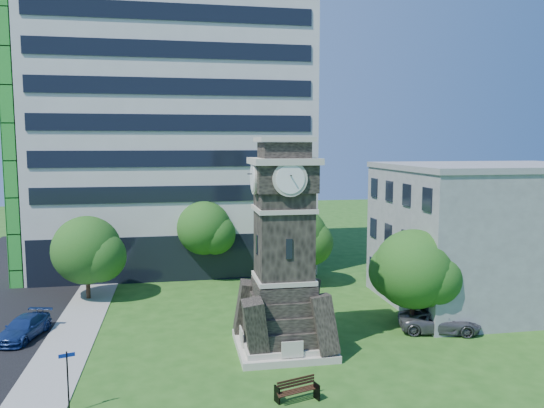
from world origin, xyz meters
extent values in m
plane|color=#235017|center=(0.00, 0.00, 0.00)|extent=(160.00, 160.00, 0.00)
cube|color=gray|center=(-9.50, 5.00, 0.03)|extent=(3.00, 70.00, 0.06)
cube|color=beige|center=(3.00, 2.00, 0.20)|extent=(5.40, 5.40, 0.40)
cube|color=beige|center=(3.00, 2.00, 0.55)|extent=(4.80, 4.80, 0.30)
cube|color=black|center=(3.00, 2.00, 7.20)|extent=(3.00, 3.00, 6.40)
cube|color=beige|center=(3.00, 2.00, 4.20)|extent=(3.25, 3.25, 0.25)
cube|color=beige|center=(3.00, 2.00, 8.20)|extent=(3.25, 3.25, 0.25)
cube|color=black|center=(3.00, 0.48, 6.20)|extent=(0.35, 0.08, 1.10)
cube|color=black|center=(3.00, 2.00, 10.00)|extent=(3.30, 3.30, 1.60)
cube|color=beige|center=(3.00, 2.00, 10.90)|extent=(3.70, 3.70, 0.35)
cylinder|color=white|center=(3.00, 0.23, 10.00)|extent=(1.56, 0.06, 1.56)
cylinder|color=white|center=(1.23, 2.00, 10.00)|extent=(0.06, 1.56, 1.56)
cube|color=black|center=(3.00, 2.00, 11.50)|extent=(2.60, 2.60, 0.90)
cube|color=beige|center=(3.00, 2.00, 12.10)|extent=(3.00, 3.00, 0.25)
cube|color=silver|center=(-3.00, 26.00, 14.00)|extent=(25.00, 15.00, 28.00)
cube|color=black|center=(-3.00, 18.80, 2.00)|extent=(24.50, 0.80, 4.00)
cube|color=#949799|center=(20.00, 8.00, 5.00)|extent=(15.00, 12.00, 10.00)
cube|color=#949799|center=(20.00, 8.00, 10.20)|extent=(15.20, 12.20, 0.40)
imported|color=navy|center=(-12.33, 6.46, 0.65)|extent=(2.87, 4.79, 1.30)
imported|color=#4E4E53|center=(13.28, 2.96, 0.70)|extent=(5.46, 3.56, 1.40)
cube|color=black|center=(1.42, -4.33, 0.39)|extent=(0.07, 0.50, 0.78)
cube|color=black|center=(3.31, -4.33, 0.39)|extent=(0.07, 0.50, 0.78)
cube|color=black|center=(2.36, -4.33, 0.50)|extent=(1.99, 0.53, 0.04)
cube|color=black|center=(2.36, -4.09, 0.81)|extent=(1.99, 0.04, 0.44)
cylinder|color=black|center=(-7.81, -3.65, 1.42)|extent=(0.07, 0.07, 2.85)
cube|color=navy|center=(-7.81, -3.65, 2.68)|extent=(0.68, 0.05, 0.17)
cylinder|color=#332114|center=(-9.77, 14.39, 1.11)|extent=(0.32, 0.32, 2.22)
sphere|color=#295B1B|center=(-9.77, 14.39, 3.82)|extent=(5.20, 5.20, 5.20)
sphere|color=#295B1B|center=(-8.73, 13.87, 3.39)|extent=(3.90, 3.90, 3.90)
sphere|color=#295B1B|center=(-10.68, 15.04, 3.57)|extent=(3.64, 3.64, 3.64)
cylinder|color=#332114|center=(-0.67, 18.61, 1.34)|extent=(0.37, 0.37, 2.68)
sphere|color=#2B591A|center=(-0.67, 18.61, 4.61)|extent=(4.70, 4.70, 4.70)
sphere|color=#2B591A|center=(0.27, 18.14, 4.09)|extent=(3.52, 3.52, 3.52)
sphere|color=#2B591A|center=(-1.49, 19.20, 4.32)|extent=(3.29, 3.29, 3.29)
cylinder|color=#332114|center=(6.89, 15.38, 1.21)|extent=(0.36, 0.36, 2.42)
sphere|color=#295619|center=(6.89, 15.38, 4.16)|extent=(5.04, 5.04, 5.04)
sphere|color=#295619|center=(7.90, 14.87, 3.69)|extent=(3.78, 3.78, 3.78)
sphere|color=#295619|center=(6.01, 16.01, 3.89)|extent=(3.52, 3.52, 3.52)
cylinder|color=#332114|center=(11.80, 3.76, 1.14)|extent=(0.31, 0.31, 2.29)
sphere|color=#35601C|center=(11.80, 3.76, 3.94)|extent=(5.07, 5.07, 5.07)
sphere|color=#35601C|center=(12.81, 3.25, 3.49)|extent=(3.80, 3.80, 3.80)
sphere|color=#35601C|center=(10.91, 4.39, 3.68)|extent=(3.55, 3.55, 3.55)
camera|label=1|loc=(-2.93, -27.11, 11.88)|focal=35.00mm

